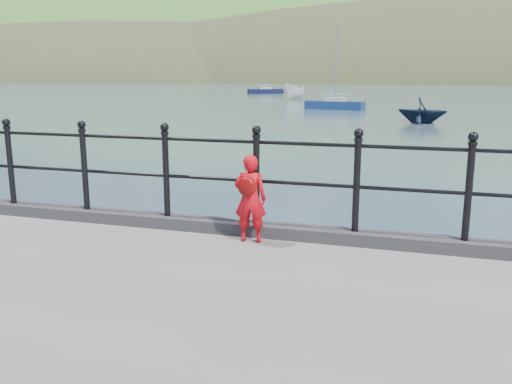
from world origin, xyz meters
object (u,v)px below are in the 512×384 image
(child, at_px, (250,198))
(sailboat_left, at_px, (265,91))
(launch_white, at_px, (294,92))
(sailboat_port, at_px, (335,105))
(railing, at_px, (210,166))
(launch_navy, at_px, (422,110))

(child, height_order, sailboat_left, sailboat_left)
(launch_white, xyz_separation_m, sailboat_left, (-8.68, 18.23, -0.59))
(child, xyz_separation_m, launch_white, (-12.60, 56.32, -0.60))
(child, bearing_deg, launch_white, -84.76)
(child, height_order, sailboat_port, sailboat_port)
(sailboat_left, bearing_deg, railing, -105.55)
(sailboat_left, xyz_separation_m, sailboat_port, (16.00, -34.39, 0.00))
(launch_navy, bearing_deg, sailboat_port, 48.86)
(launch_navy, distance_m, sailboat_left, 51.19)
(launch_navy, height_order, sailboat_left, sailboat_left)
(railing, distance_m, sailboat_port, 40.18)
(railing, height_order, launch_white, railing)
(railing, xyz_separation_m, child, (0.61, -0.28, -0.30))
(child, relative_size, launch_navy, 0.35)
(child, bearing_deg, sailboat_left, -81.44)
(child, xyz_separation_m, sailboat_port, (-5.28, 40.16, -1.19))
(launch_navy, relative_size, sailboat_left, 0.38)
(railing, bearing_deg, sailboat_left, 105.55)
(launch_navy, relative_size, sailboat_port, 0.40)
(railing, xyz_separation_m, sailboat_port, (-4.67, 39.88, -1.48))
(child, bearing_deg, railing, -32.25)
(sailboat_port, bearing_deg, launch_navy, -48.60)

